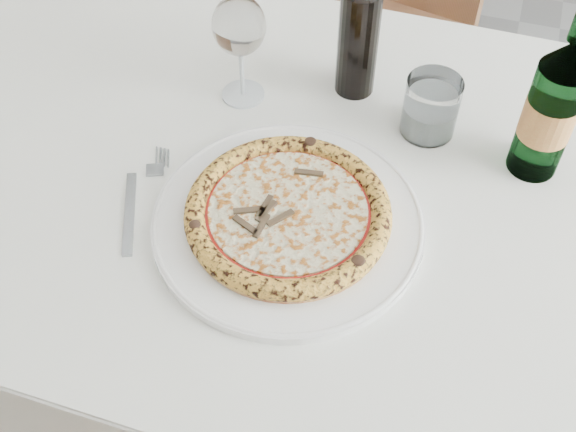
# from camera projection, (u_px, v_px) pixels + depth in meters

# --- Properties ---
(floor) EXTENTS (5.00, 6.00, 0.02)m
(floor) POSITION_uv_depth(u_px,v_px,m) (390.00, 390.00, 1.65)
(floor) COLOR slate
(floor) RESTS_ON ground
(dining_table) EXTENTS (1.45, 0.87, 0.76)m
(dining_table) POSITION_uv_depth(u_px,v_px,m) (307.00, 213.00, 1.11)
(dining_table) COLOR brown
(dining_table) RESTS_ON floor
(plate) EXTENTS (0.37, 0.37, 0.02)m
(plate) POSITION_uv_depth(u_px,v_px,m) (288.00, 221.00, 0.97)
(plate) COLOR white
(plate) RESTS_ON dining_table
(pizza) EXTENTS (0.28, 0.28, 0.03)m
(pizza) POSITION_uv_depth(u_px,v_px,m) (288.00, 213.00, 0.96)
(pizza) COLOR tan
(pizza) RESTS_ON plate
(fork) EXTENTS (0.07, 0.21, 0.00)m
(fork) POSITION_uv_depth(u_px,v_px,m) (138.00, 199.00, 1.01)
(fork) COLOR gray
(fork) RESTS_ON dining_table
(wine_glass) EXTENTS (0.08, 0.08, 0.18)m
(wine_glass) POSITION_uv_depth(u_px,v_px,m) (239.00, 28.00, 1.05)
(wine_glass) COLOR silver
(wine_glass) RESTS_ON dining_table
(tumbler) EXTENTS (0.08, 0.08, 0.09)m
(tumbler) POSITION_uv_depth(u_px,v_px,m) (430.00, 110.00, 1.07)
(tumbler) COLOR silver
(tumbler) RESTS_ON dining_table
(beer_bottle) EXTENTS (0.07, 0.07, 0.28)m
(beer_bottle) POSITION_uv_depth(u_px,v_px,m) (552.00, 108.00, 0.96)
(beer_bottle) COLOR #325E3A
(beer_bottle) RESTS_ON dining_table
(wine_bottle) EXTENTS (0.06, 0.06, 0.25)m
(wine_bottle) POSITION_uv_depth(u_px,v_px,m) (359.00, 32.00, 1.07)
(wine_bottle) COLOR black
(wine_bottle) RESTS_ON dining_table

